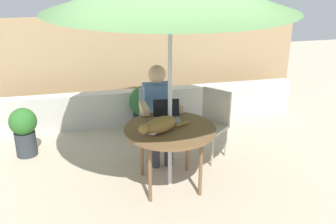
{
  "coord_description": "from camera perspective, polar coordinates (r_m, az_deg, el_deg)",
  "views": [
    {
      "loc": [
        -0.86,
        -3.84,
        2.48
      ],
      "look_at": [
        0.0,
        0.1,
        0.86
      ],
      "focal_mm": 42.29,
      "sensor_mm": 36.0,
      "label": 1
    }
  ],
  "objects": [
    {
      "name": "person_seated",
      "position": [
        4.93,
        -1.42,
        0.53
      ],
      "size": [
        0.48,
        0.48,
        1.23
      ],
      "color": "#4C72A5",
      "rests_on": "ground"
    },
    {
      "name": "ground_plane",
      "position": [
        4.65,
        0.27,
        -10.37
      ],
      "size": [
        14.0,
        14.0,
        0.0
      ],
      "primitive_type": "plane",
      "color": "#BCAD93"
    },
    {
      "name": "planter_wall_low",
      "position": [
        6.15,
        -3.47,
        0.8
      ],
      "size": [
        4.81,
        0.2,
        0.55
      ],
      "primitive_type": "cube",
      "color": "beige",
      "rests_on": "ground"
    },
    {
      "name": "chair_empty",
      "position": [
        5.09,
        6.38,
        -0.97
      ],
      "size": [
        0.56,
        0.56,
        0.89
      ],
      "color": "#B2A899",
      "rests_on": "ground"
    },
    {
      "name": "cat",
      "position": [
        4.17,
        -1.3,
        -1.97
      ],
      "size": [
        0.6,
        0.36,
        0.17
      ],
      "color": "olive",
      "rests_on": "patio_table"
    },
    {
      "name": "fence_back",
      "position": [
        6.51,
        -4.36,
        6.86
      ],
      "size": [
        5.35,
        0.08,
        1.6
      ],
      "primitive_type": "cube",
      "color": "tan",
      "rests_on": "ground"
    },
    {
      "name": "potted_plant_by_chair",
      "position": [
        5.89,
        -3.41,
        0.82
      ],
      "size": [
        0.45,
        0.45,
        0.68
      ],
      "color": "#33383D",
      "rests_on": "ground"
    },
    {
      "name": "laptop",
      "position": [
        4.53,
        -0.21,
        -0.24
      ],
      "size": [
        0.33,
        0.29,
        0.21
      ],
      "color": "gray",
      "rests_on": "patio_table"
    },
    {
      "name": "potted_plant_near_fence",
      "position": [
        5.45,
        -20.05,
        -2.37
      ],
      "size": [
        0.35,
        0.35,
        0.65
      ],
      "color": "#33383D",
      "rests_on": "ground"
    },
    {
      "name": "patio_table",
      "position": [
        4.34,
        0.28,
        -3.05
      ],
      "size": [
        1.01,
        1.01,
        0.71
      ],
      "color": "brown",
      "rests_on": "ground"
    },
    {
      "name": "chair_occupied",
      "position": [
        5.13,
        -1.74,
        -0.62
      ],
      "size": [
        0.4,
        0.4,
        0.89
      ],
      "color": "#B2A899",
      "rests_on": "ground"
    }
  ]
}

